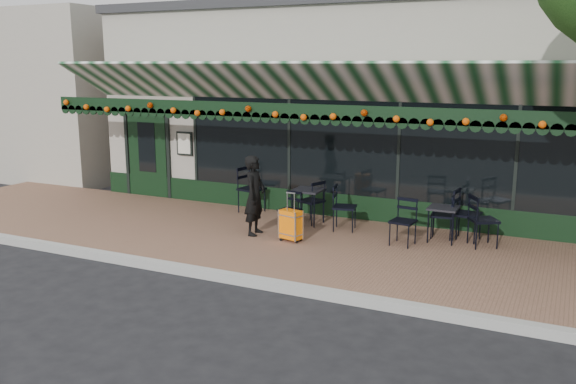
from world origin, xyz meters
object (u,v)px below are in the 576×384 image
at_px(suitcase, 291,225).
at_px(chair_a_left, 442,216).
at_px(woman, 255,195).
at_px(chair_a_front, 403,222).
at_px(cafe_table_a, 443,211).
at_px(chair_b_front, 289,210).
at_px(chair_a_extra, 483,221).
at_px(chair_a_right, 467,215).
at_px(chair_b_right, 345,208).
at_px(chair_b_left, 311,201).
at_px(cafe_table_b, 308,193).
at_px(chair_solo, 252,189).

xyz_separation_m(suitcase, chair_a_left, (2.44, 1.41, 0.12)).
relative_size(woman, chair_a_front, 1.78).
distance_m(cafe_table_a, chair_a_front, 0.82).
xyz_separation_m(suitcase, chair_b_front, (-0.37, 0.73, 0.07)).
height_order(woman, chair_a_left, woman).
distance_m(chair_a_left, chair_a_extra, 0.81).
bearing_deg(woman, chair_a_right, -75.94).
bearing_deg(chair_a_right, suitcase, 122.02).
height_order(cafe_table_a, chair_a_left, chair_a_left).
height_order(chair_a_front, chair_b_right, chair_b_right).
bearing_deg(chair_b_front, chair_b_left, 81.82).
bearing_deg(chair_b_front, chair_a_front, 6.09).
relative_size(cafe_table_a, chair_b_right, 0.71).
bearing_deg(chair_a_front, cafe_table_b, 169.88).
relative_size(chair_a_left, chair_a_right, 0.88).
bearing_deg(chair_b_left, cafe_table_a, 104.59).
relative_size(chair_a_front, chair_solo, 0.85).
height_order(woman, chair_b_left, woman).
bearing_deg(chair_b_right, cafe_table_a, -99.90).
bearing_deg(chair_b_right, cafe_table_b, 67.91).
relative_size(woman, chair_b_right, 1.68).
bearing_deg(chair_a_left, chair_a_right, 88.30).
height_order(chair_b_left, chair_b_front, chair_b_left).
xyz_separation_m(chair_a_extra, chair_b_left, (-3.39, 0.20, -0.02)).
xyz_separation_m(suitcase, chair_a_front, (1.90, 0.63, 0.12)).
xyz_separation_m(cafe_table_b, chair_a_left, (2.66, 0.13, -0.22)).
relative_size(cafe_table_b, chair_b_right, 0.79).
distance_m(cafe_table_b, chair_a_extra, 3.43).
distance_m(chair_a_front, chair_b_left, 2.21).
distance_m(chair_b_left, chair_b_front, 0.66).
height_order(woman, cafe_table_b, woman).
xyz_separation_m(suitcase, chair_solo, (-1.73, 1.67, 0.20)).
bearing_deg(cafe_table_a, chair_a_right, 34.28).
bearing_deg(chair_a_extra, woman, 74.12).
bearing_deg(cafe_table_a, chair_b_right, -178.43).
xyz_separation_m(chair_a_right, chair_a_front, (-0.98, -0.81, -0.05)).
xyz_separation_m(chair_a_left, chair_a_extra, (0.76, -0.25, 0.05)).
height_order(chair_b_left, chair_b_right, chair_b_right).
height_order(suitcase, chair_a_right, chair_a_right).
xyz_separation_m(cafe_table_a, chair_a_right, (0.39, 0.26, -0.10)).
height_order(cafe_table_a, chair_a_extra, chair_a_extra).
height_order(cafe_table_a, cafe_table_b, cafe_table_b).
relative_size(cafe_table_b, chair_b_front, 0.94).
height_order(cafe_table_a, chair_a_right, chair_a_right).
distance_m(suitcase, chair_a_extra, 3.41).
bearing_deg(chair_a_left, suitcase, -65.08).
relative_size(chair_b_left, chair_b_front, 1.19).
bearing_deg(chair_b_front, cafe_table_b, 83.18).
relative_size(suitcase, chair_b_front, 1.20).
bearing_deg(cafe_table_b, woman, -116.68).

